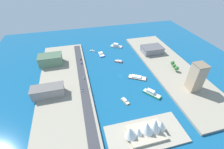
{
  "coord_description": "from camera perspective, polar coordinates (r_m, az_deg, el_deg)",
  "views": [
    {
      "loc": [
        61.58,
        184.24,
        147.57
      ],
      "look_at": [
        14.36,
        1.68,
        5.9
      ],
      "focal_mm": 25.0,
      "sensor_mm": 36.0,
      "label": 1
    }
  ],
  "objects": [
    {
      "name": "opera_landmark",
      "position": [
        169.09,
        12.48,
        -18.91
      ],
      "size": [
        46.13,
        25.36,
        20.94
      ],
      "color": "#BCAD93",
      "rests_on": "peninsula_point"
    },
    {
      "name": "suv_black",
      "position": [
        281.01,
        -11.3,
        5.46
      ],
      "size": [
        2.03,
        4.78,
        1.45
      ],
      "color": "black",
      "rests_on": "road_strip"
    },
    {
      "name": "water_taxi_orange",
      "position": [
        202.54,
        4.82,
        -9.55
      ],
      "size": [
        8.78,
        14.08,
        3.1
      ],
      "color": "orange",
      "rests_on": "ground_plane"
    },
    {
      "name": "park_tree_cluster",
      "position": [
        268.97,
        21.96,
        2.96
      ],
      "size": [
        8.93,
        21.8,
        9.35
      ],
      "color": "brown",
      "rests_on": "quay_west"
    },
    {
      "name": "peninsula_point",
      "position": [
        176.6,
        12.24,
        -20.51
      ],
      "size": [
        82.09,
        38.11,
        2.0
      ],
      "primitive_type": "cube",
      "color": "#A89E89",
      "rests_on": "ground_plane"
    },
    {
      "name": "van_white",
      "position": [
        235.28,
        -10.16,
        -1.3
      ],
      "size": [
        1.92,
        4.75,
        1.61
      ],
      "color": "black",
      "rests_on": "road_strip"
    },
    {
      "name": "apartment_midrise_tan",
      "position": [
        230.58,
        28.46,
        -0.86
      ],
      "size": [
        15.73,
        15.95,
        39.43
      ],
      "color": "tan",
      "rests_on": "quay_west"
    },
    {
      "name": "warehouse_low_gray",
      "position": [
        306.08,
        14.4,
        8.84
      ],
      "size": [
        38.25,
        27.48,
        11.78
      ],
      "color": "gray",
      "rests_on": "quay_west"
    },
    {
      "name": "road_strip",
      "position": [
        233.97,
        -10.7,
        -1.89
      ],
      "size": [
        11.29,
        228.0,
        0.15
      ],
      "primitive_type": "cube",
      "color": "#38383D",
      "rests_on": "quay_east"
    },
    {
      "name": "quay_west",
      "position": [
        277.04,
        20.27,
        2.6
      ],
      "size": [
        70.0,
        240.0,
        3.31
      ],
      "primitive_type": "cube",
      "color": "#9E937F",
      "rests_on": "ground_plane"
    },
    {
      "name": "tugboat_red",
      "position": [
        275.68,
        2.47,
        4.86
      ],
      "size": [
        14.0,
        11.61,
        3.66
      ],
      "color": "red",
      "rests_on": "ground_plane"
    },
    {
      "name": "carpark_squat_concrete",
      "position": [
        217.5,
        -22.37,
        -5.65
      ],
      "size": [
        41.3,
        17.37,
        13.75
      ],
      "color": "gray",
      "rests_on": "quay_east"
    },
    {
      "name": "barge_flat_brown",
      "position": [
        240.93,
        9.13,
        -1.0
      ],
      "size": [
        27.86,
        21.67,
        3.48
      ],
      "color": "brown",
      "rests_on": "ground_plane"
    },
    {
      "name": "hatchback_blue",
      "position": [
        269.9,
        -11.09,
        4.08
      ],
      "size": [
        2.04,
        4.79,
        1.61
      ],
      "color": "black",
      "rests_on": "road_strip"
    },
    {
      "name": "ferry_green_doubledeck",
      "position": [
        216.33,
        14.3,
        -6.66
      ],
      "size": [
        20.12,
        23.94,
        6.77
      ],
      "color": "#2D8C4C",
      "rests_on": "ground_plane"
    },
    {
      "name": "catamaran_blue",
      "position": [
        297.97,
        -3.98,
        7.45
      ],
      "size": [
        10.17,
        20.37,
        3.94
      ],
      "color": "blue",
      "rests_on": "ground_plane"
    },
    {
      "name": "quay_east",
      "position": [
        236.2,
        -16.99,
        -3.17
      ],
      "size": [
        70.0,
        240.0,
        3.31
      ],
      "primitive_type": "cube",
      "color": "#9E937F",
      "rests_on": "ground_plane"
    },
    {
      "name": "sailboat_small_white",
      "position": [
        312.31,
        -7.22,
        8.59
      ],
      "size": [
        10.15,
        6.51,
        11.86
      ],
      "color": "white",
      "rests_on": "ground_plane"
    },
    {
      "name": "ground_plane",
      "position": [
        243.96,
        3.17,
        -0.37
      ],
      "size": [
        440.0,
        440.0,
        0.0
      ],
      "primitive_type": "plane",
      "color": "#145684"
    },
    {
      "name": "sedan_silver",
      "position": [
        215.95,
        -10.83,
        -5.48
      ],
      "size": [
        1.95,
        4.44,
        1.65
      ],
      "color": "black",
      "rests_on": "road_strip"
    },
    {
      "name": "terminal_long_green",
      "position": [
        279.93,
        -21.54,
        5.07
      ],
      "size": [
        38.15,
        23.6,
        16.47
      ],
      "color": "slate",
      "rests_on": "quay_east"
    },
    {
      "name": "traffic_light_waterfront",
      "position": [
        210.56,
        -8.16,
        -5.19
      ],
      "size": [
        0.36,
        0.36,
        6.5
      ],
      "color": "black",
      "rests_on": "quay_east"
    },
    {
      "name": "ferry_white_commuter",
      "position": [
        325.14,
        1.55,
        10.44
      ],
      "size": [
        23.99,
        19.39,
        7.47
      ],
      "color": "silver",
      "rests_on": "ground_plane"
    }
  ]
}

